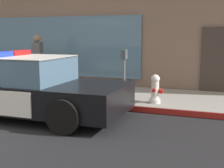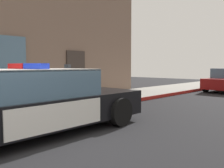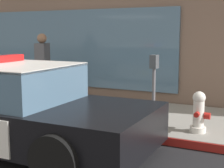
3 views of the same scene
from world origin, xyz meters
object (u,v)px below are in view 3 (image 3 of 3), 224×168
(pedestrian_on_sidewalk, at_px, (43,67))
(fire_hydrant, at_px, (199,113))
(police_cruiser, at_px, (1,106))
(parking_meter, at_px, (154,78))

(pedestrian_on_sidewalk, bearing_deg, fire_hydrant, -29.30)
(fire_hydrant, height_order, pedestrian_on_sidewalk, pedestrian_on_sidewalk)
(fire_hydrant, bearing_deg, police_cruiser, -149.56)
(police_cruiser, xyz_separation_m, parking_meter, (2.10, 1.60, 0.40))
(police_cruiser, xyz_separation_m, pedestrian_on_sidewalk, (-1.22, 2.69, 0.33))
(police_cruiser, relative_size, fire_hydrant, 7.00)
(fire_hydrant, relative_size, pedestrian_on_sidewalk, 0.42)
(police_cruiser, height_order, parking_meter, police_cruiser)
(pedestrian_on_sidewalk, bearing_deg, police_cruiser, -81.48)
(pedestrian_on_sidewalk, distance_m, parking_meter, 3.50)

